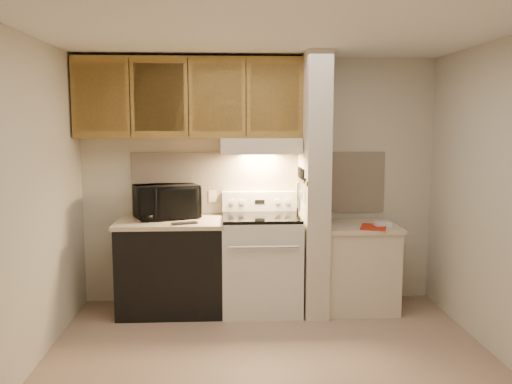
{
  "coord_description": "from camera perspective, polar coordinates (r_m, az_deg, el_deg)",
  "views": [
    {
      "loc": [
        -0.33,
        -4.03,
        1.86
      ],
      "look_at": [
        -0.07,
        0.75,
        1.23
      ],
      "focal_mm": 38.0,
      "sensor_mm": 36.0,
      "label": 1
    }
  ],
  "objects": [
    {
      "name": "range_hood",
      "position": [
        5.33,
        0.48,
        4.91
      ],
      "size": [
        0.78,
        0.44,
        0.15
      ],
      "primitive_type": "cube",
      "color": "beige",
      "rests_on": "upper_cabinets"
    },
    {
      "name": "cab_gap_a",
      "position": [
        5.28,
        -13.14,
        9.69
      ],
      "size": [
        0.01,
        0.01,
        0.73
      ],
      "primitive_type": "cube",
      "color": "black",
      "rests_on": "upper_cabinets"
    },
    {
      "name": "oven_handle",
      "position": [
        4.97,
        0.81,
        -5.81
      ],
      "size": [
        0.65,
        0.02,
        0.02
      ],
      "primitive_type": "cylinder",
      "rotation": [
        0.0,
        1.57,
        0.0
      ],
      "color": "silver",
      "rests_on": "range_body"
    },
    {
      "name": "range_knob_left_inner",
      "position": [
        5.49,
        -1.48,
        -1.06
      ],
      "size": [
        0.05,
        0.02,
        0.05
      ],
      "primitive_type": "cylinder",
      "rotation": [
        1.57,
        0.0,
        0.0
      ],
      "color": "silver",
      "rests_on": "range_backguard"
    },
    {
      "name": "range_knob_right_inner",
      "position": [
        5.51,
        2.27,
        -1.03
      ],
      "size": [
        0.05,
        0.02,
        0.05
      ],
      "primitive_type": "cylinder",
      "rotation": [
        1.57,
        0.0,
        0.0
      ],
      "color": "silver",
      "rests_on": "range_backguard"
    },
    {
      "name": "pillar_trim",
      "position": [
        5.26,
        4.85,
        1.3
      ],
      "size": [
        0.01,
        0.7,
        0.04
      ],
      "primitive_type": "cube",
      "color": "olive",
      "rests_on": "partition_pillar"
    },
    {
      "name": "oven_mitt",
      "position": [
        5.45,
        4.42,
        -0.27
      ],
      "size": [
        0.03,
        0.11,
        0.25
      ],
      "primitive_type": "cube",
      "color": "slate",
      "rests_on": "partition_pillar"
    },
    {
      "name": "knife_handle_d",
      "position": [
        5.27,
        4.63,
        2.08
      ],
      "size": [
        0.02,
        0.02,
        0.1
      ],
      "primitive_type": "cylinder",
      "color": "black",
      "rests_on": "knife_strip"
    },
    {
      "name": "knife_handle_e",
      "position": [
        5.35,
        4.52,
        2.16
      ],
      "size": [
        0.02,
        0.02,
        0.1
      ],
      "primitive_type": "cylinder",
      "color": "black",
      "rests_on": "knife_strip"
    },
    {
      "name": "knife_handle_a",
      "position": [
        5.03,
        5.0,
        1.82
      ],
      "size": [
        0.02,
        0.02,
        0.1
      ],
      "primitive_type": "cylinder",
      "color": "black",
      "rests_on": "knife_strip"
    },
    {
      "name": "range_knob_left_outer",
      "position": [
        5.49,
        -2.52,
        -1.06
      ],
      "size": [
        0.05,
        0.02,
        0.05
      ],
      "primitive_type": "cylinder",
      "rotation": [
        1.57,
        0.0,
        0.0
      ],
      "color": "silver",
      "rests_on": "range_backguard"
    },
    {
      "name": "floor",
      "position": [
        4.45,
        1.51,
        -17.27
      ],
      "size": [
        3.6,
        3.6,
        0.0
      ],
      "primitive_type": "plane",
      "color": "tan",
      "rests_on": "ground"
    },
    {
      "name": "partition_pillar",
      "position": [
        5.28,
        6.09,
        0.76
      ],
      "size": [
        0.22,
        0.7,
        2.5
      ],
      "primitive_type": "cube",
      "color": "beige",
      "rests_on": "floor"
    },
    {
      "name": "cab_door_c",
      "position": [
        5.2,
        -4.1,
        9.9
      ],
      "size": [
        0.46,
        0.01,
        0.63
      ],
      "primitive_type": "cube",
      "color": "olive",
      "rests_on": "upper_cabinets"
    },
    {
      "name": "oven_window",
      "position": [
        5.06,
        0.77,
        -8.14
      ],
      "size": [
        0.5,
        0.01,
        0.3
      ],
      "primitive_type": "cube",
      "color": "black",
      "rests_on": "range_body"
    },
    {
      "name": "outlet",
      "position": [
        5.56,
        -4.6,
        -0.45
      ],
      "size": [
        0.08,
        0.01,
        0.12
      ],
      "primitive_type": "cube",
      "color": "beige",
      "rests_on": "backsplash"
    },
    {
      "name": "range_body",
      "position": [
        5.38,
        0.55,
        -7.65
      ],
      "size": [
        0.76,
        0.65,
        0.92
      ],
      "primitive_type": "cube",
      "color": "silver",
      "rests_on": "floor"
    },
    {
      "name": "cooktop",
      "position": [
        5.28,
        0.55,
        -2.66
      ],
      "size": [
        0.74,
        0.64,
        0.03
      ],
      "primitive_type": "cube",
      "color": "black",
      "rests_on": "range_body"
    },
    {
      "name": "cab_gap_c",
      "position": [
        5.2,
        -1.06,
        9.91
      ],
      "size": [
        0.01,
        0.01,
        0.73
      ],
      "primitive_type": "cube",
      "color": "black",
      "rests_on": "upper_cabinets"
    },
    {
      "name": "range_display",
      "position": [
        5.5,
        0.39,
        -1.04
      ],
      "size": [
        0.1,
        0.01,
        0.04
      ],
      "primitive_type": "cube",
      "color": "black",
      "rests_on": "range_backguard"
    },
    {
      "name": "red_folder",
      "position": [
        5.32,
        12.27,
        -3.63
      ],
      "size": [
        0.32,
        0.38,
        0.01
      ],
      "primitive_type": "cube",
      "rotation": [
        0.0,
        0.0,
        -0.33
      ],
      "color": "#B52510",
      "rests_on": "right_countertop"
    },
    {
      "name": "wall_right",
      "position": [
        4.6,
        24.54,
        -0.86
      ],
      "size": [
        0.02,
        3.0,
        2.5
      ],
      "primitive_type": "cube",
      "color": "beige",
      "rests_on": "floor"
    },
    {
      "name": "left_countertop",
      "position": [
        5.31,
        -8.98,
        -3.17
      ],
      "size": [
        1.04,
        0.67,
        0.04
      ],
      "primitive_type": "cube",
      "color": "beige",
      "rests_on": "dishwasher_front"
    },
    {
      "name": "knife_blade_d",
      "position": [
        5.3,
        4.59,
        0.48
      ],
      "size": [
        0.01,
        0.04,
        0.16
      ],
      "primitive_type": "cube",
      "color": "silver",
      "rests_on": "knife_strip"
    },
    {
      "name": "teal_jar",
      "position": [
        5.56,
        -12.36,
        -2.08
      ],
      "size": [
        0.11,
        0.11,
        0.09
      ],
      "primitive_type": "cylinder",
      "rotation": [
        0.0,
        0.0,
        -0.38
      ],
      "color": "#1F5F58",
      "rests_on": "left_countertop"
    },
    {
      "name": "wall_left",
      "position": [
        4.33,
        -22.89,
        -1.24
      ],
      "size": [
        0.02,
        3.0,
        2.5
      ],
      "primitive_type": "cube",
      "color": "beige",
      "rests_on": "floor"
    },
    {
      "name": "upper_cabinets",
      "position": [
        5.37,
        -7.02,
        9.78
      ],
      "size": [
        2.18,
        0.33,
        0.77
      ],
      "primitive_type": "cube",
      "color": "olive",
      "rests_on": "wall_back"
    },
    {
      "name": "white_box",
      "position": [
        5.39,
        13.18,
        -3.34
      ],
      "size": [
        0.17,
        0.13,
        0.04
      ],
      "primitive_type": "cube",
      "rotation": [
        0.0,
        0.0,
        0.14
      ],
      "color": "white",
      "rests_on": "right_countertop"
    },
    {
      "name": "cab_door_b",
      "position": [
        5.24,
        -10.16,
        9.78
      ],
      "size": [
        0.46,
        0.01,
        0.63
      ],
      "primitive_type": "cube",
      "color": "olive",
      "rests_on": "upper_cabinets"
    },
    {
      "name": "knife_handle_c",
      "position": [
        5.21,
        4.72,
        2.02
      ],
      "size": [
        0.02,
        0.02,
        0.1
      ],
      "primitive_type": "cylinder",
      "color": "black",
      "rests_on": "knife_strip"
    },
    {
      "name": "cab_gap_b",
      "position": [
        5.21,
        -7.15,
        9.85
      ],
      "size": [
        0.01,
        0.01,
        0.73
      ],
      "primitive_type": "cube",
      "color": "black",
      "rests_on": "upper_cabinets"
    },
    {
      "name": "range_knob_right_outer",
      "position": [
        5.52,
        3.3,
        -1.02
      ],
      "size": [
        0.05,
        0.02,
        0.05
      ],
      "primitive_type": "cylinder",
      "rotation": [
        1.57,
        0.0,
        0.0
      ],
      "color": "silver",
      "rests_on": "range_backguard"
    },
    {
      "name": "spoon_rest",
      "position": [
        5.1,
        -7.51,
        -3.27
      ],
      "size": [
        0.25,
        0.15,
        0.02
      ],
      "primitive_type": "cube",
      "rotation": [
        0.0,
        0.0,
        0.33
      ],
      "color": "black",
      "rests_on": "left_countertop"
    },
    {
      "name": "cab_door_a",
      "position": [
        5.33,
        -16.06,
        9.57
      ],
      "size": [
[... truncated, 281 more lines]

